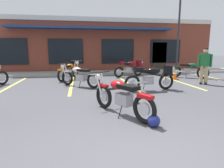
{
  "coord_description": "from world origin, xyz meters",
  "views": [
    {
      "loc": [
        -0.94,
        -2.29,
        1.57
      ],
      "look_at": [
        0.02,
        3.25,
        0.55
      ],
      "focal_mm": 30.46,
      "sensor_mm": 36.0,
      "label": 1
    }
  ],
  "objects": [
    {
      "name": "traffic_cone",
      "position": [
        4.09,
        7.08,
        0.26
      ],
      "size": [
        0.34,
        0.34,
        0.53
      ],
      "color": "orange",
      "rests_on": "ground_plane"
    },
    {
      "name": "parking_lot_lamp_post",
      "position": [
        5.23,
        8.94,
        3.26
      ],
      "size": [
        0.24,
        0.76,
        5.04
      ],
      "color": "#2D2D33",
      "rests_on": "ground_plane"
    },
    {
      "name": "motorcycle_black_cruiser",
      "position": [
        5.15,
        7.43,
        0.46
      ],
      "size": [
        1.84,
        1.4,
        0.98
      ],
      "color": "black",
      "rests_on": "ground_plane"
    },
    {
      "name": "ground_plane",
      "position": [
        0.0,
        3.31,
        0.0
      ],
      "size": [
        80.0,
        80.0,
        0.0
      ],
      "primitive_type": "plane",
      "color": "#47474C"
    },
    {
      "name": "motorcycle_red_sportbike",
      "position": [
        1.84,
        4.6,
        0.53
      ],
      "size": [
        2.11,
        0.67,
        0.98
      ],
      "color": "black",
      "rests_on": "ground_plane"
    },
    {
      "name": "brick_storefront_building",
      "position": [
        0.0,
        14.05,
        1.89
      ],
      "size": [
        18.01,
        6.67,
        3.77
      ],
      "color": "brown",
      "rests_on": "ground_plane"
    },
    {
      "name": "helmet_on_pavement",
      "position": [
        0.54,
        1.21,
        0.13
      ],
      "size": [
        0.26,
        0.26,
        0.26
      ],
      "color": "navy",
      "rests_on": "ground_plane"
    },
    {
      "name": "motorcycle_foreground_classic",
      "position": [
        0.04,
        2.07,
        0.46
      ],
      "size": [
        1.3,
        1.9,
        0.98
      ],
      "color": "black",
      "rests_on": "ground_plane"
    },
    {
      "name": "painted_stall_lines",
      "position": [
        0.0,
        6.54,
        0.0
      ],
      "size": [
        13.15,
        4.8,
        0.01
      ],
      "color": "#DBCC4C",
      "rests_on": "ground_plane"
    },
    {
      "name": "motorcycle_blue_standard",
      "position": [
        -1.48,
        7.96,
        0.46
      ],
      "size": [
        1.23,
        1.93,
        0.98
      ],
      "color": "black",
      "rests_on": "ground_plane"
    },
    {
      "name": "motorcycle_orange_scrambler",
      "position": [
        -0.95,
        5.86,
        0.46
      ],
      "size": [
        1.73,
        1.56,
        0.98
      ],
      "color": "black",
      "rests_on": "ground_plane"
    },
    {
      "name": "motorcycle_silver_naked",
      "position": [
        2.03,
        8.54,
        0.53
      ],
      "size": [
        1.98,
        1.14,
        0.98
      ],
      "color": "black",
      "rests_on": "ground_plane"
    },
    {
      "name": "person_in_shorts_foreground",
      "position": [
        4.7,
        5.52,
        0.95
      ],
      "size": [
        0.56,
        0.41,
        1.68
      ],
      "color": "black",
      "rests_on": "ground_plane"
    },
    {
      "name": "sidewalk_kerb",
      "position": [
        0.0,
        10.14,
        0.07
      ],
      "size": [
        22.0,
        1.8,
        0.14
      ],
      "primitive_type": "cube",
      "color": "#A8A59E",
      "rests_on": "ground_plane"
    }
  ]
}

